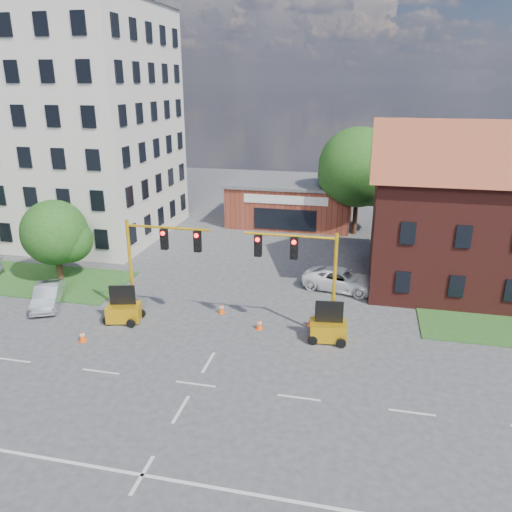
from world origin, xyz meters
name	(u,v)px	position (x,y,z in m)	size (l,w,h in m)	color
ground	(196,384)	(0.00, 0.00, 0.00)	(120.00, 120.00, 0.00)	#3C3C3E
lane_markings	(172,424)	(0.00, -3.00, 0.01)	(60.00, 36.00, 0.01)	silver
office_block	(60,121)	(-20.00, 21.90, 10.31)	(18.40, 15.40, 20.60)	beige
brick_shop	(292,201)	(0.00, 29.98, 2.16)	(12.40, 8.40, 4.30)	maroon
tree_large	(362,170)	(6.87, 27.08, 6.06)	(7.65, 7.29, 9.97)	#3E2516
tree_nw_front	(58,235)	(-13.76, 10.58, 3.46)	(4.87, 4.64, 5.94)	#3E2516
signal_mast_west	(156,259)	(-4.36, 6.00, 3.92)	(5.30, 0.60, 6.20)	gray
signal_mast_east	(305,271)	(4.36, 6.00, 3.92)	(5.30, 0.60, 6.20)	gray
trailer_west	(124,311)	(-6.38, 5.39, 0.70)	(2.22, 1.75, 2.22)	#F4AE14
trailer_east	(328,329)	(5.82, 5.72, 0.71)	(2.13, 1.55, 2.27)	#F4AE14
cone_a	(82,336)	(-7.52, 2.58, 0.34)	(0.40, 0.40, 0.70)	#FF4F0D
cone_b	(222,308)	(-0.95, 7.72, 0.34)	(0.40, 0.40, 0.70)	#FF4F0D
cone_c	(259,324)	(1.79, 6.17, 0.34)	(0.40, 0.40, 0.70)	#FF4F0D
cone_d	(311,320)	(4.68, 7.26, 0.34)	(0.40, 0.40, 0.70)	#FF4F0D
pickup_white	(342,280)	(6.12, 13.15, 0.74)	(2.45, 5.32, 1.48)	white
sedan_silver_front	(47,296)	(-12.23, 6.38, 0.70)	(1.48, 4.24, 1.40)	#B4B7BD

